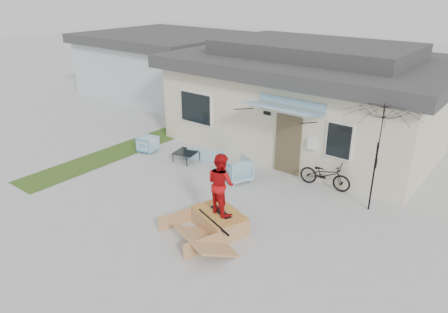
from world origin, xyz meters
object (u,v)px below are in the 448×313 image
Objects in this scene: armchair_left at (148,143)px; bicycle at (325,172)px; skater at (221,183)px; skate_ramp at (219,221)px; armchair_right at (237,168)px; patio_umbrella at (377,154)px; coffee_table at (186,156)px; loveseat at (203,151)px; skateboard at (221,211)px.

bicycle reaches higher than armchair_left.
armchair_left is 0.40× the size of bicycle.
skate_ramp is at bearing 83.97° from skater.
patio_umbrella is (4.23, 0.83, 1.31)m from armchair_right.
armchair_right reaches higher than coffee_table.
loveseat is at bearing -29.84° from skater.
coffee_table is 0.47× the size of skater.
loveseat reaches higher than coffee_table.
skater reaches higher than loveseat.
skateboard is (-1.12, -4.01, -0.03)m from bicycle.
bicycle reaches higher than skateboard.
armchair_left is 6.37m from skater.
loveseat is 2.29m from armchair_right.
patio_umbrella is (1.68, -0.51, 1.20)m from bicycle.
armchair_left is 0.88× the size of coffee_table.
bicycle is at bearing 162.96° from patio_umbrella.
bicycle is (5.00, 1.20, 0.35)m from coffee_table.
armchair_left reaches higher than loveseat.
bicycle is at bearing -91.61° from skater.
armchair_left reaches higher than skateboard.
loveseat is 0.85× the size of bicycle.
coffee_table is (1.84, 0.22, -0.15)m from armchair_left.
patio_umbrella is 2.99× the size of skateboard.
armchair_right is at bearing -47.74° from skater.
loveseat is 0.75× the size of skate_ramp.
skate_ramp reaches higher than coffee_table.
loveseat is 1.68× the size of armchair_right.
bicycle is at bearing 142.57° from armchair_right.
coffee_table is (-2.44, 0.14, -0.24)m from armchair_right.
bicycle is (6.84, 1.42, 0.20)m from armchair_left.
skate_ramp is at bearing 52.54° from armchair_right.
armchair_right is (4.28, 0.08, 0.09)m from armchair_left.
coffee_table is 4.81m from skate_ramp.
bicycle is at bearing 167.82° from loveseat.
patio_umbrella is at bearing 161.43° from loveseat.
coffee_table is 5.15m from bicycle.
bicycle is (4.71, 0.57, 0.26)m from loveseat.
skater is at bearing -128.60° from patio_umbrella.
bicycle is 2.13m from patio_umbrella.
skate_ramp is 0.27m from skateboard.
coffee_table is at bearing -68.42° from armchair_right.
bicycle is at bearing 93.85° from skateboard.
armchair_left is at bearing -173.91° from patio_umbrella.
patio_umbrella reaches higher than loveseat.
coffee_table is 0.97× the size of skateboard.
armchair_left is 6.28m from skateboard.
bicycle is 4.22m from skate_ramp.
skate_ramp is at bearing -124.24° from armchair_left.
skateboard is at bearing 53.22° from armchair_right.
patio_umbrella reaches higher than bicycle.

